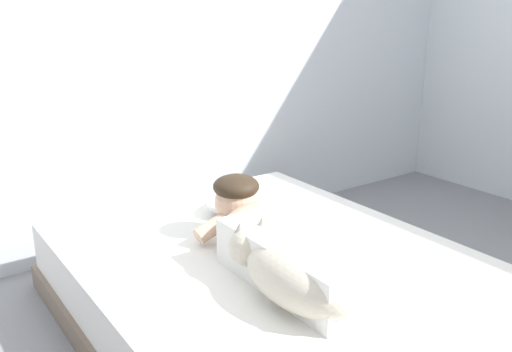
# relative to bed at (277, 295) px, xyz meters

# --- Properties ---
(back_wall) EXTENTS (4.35, 0.12, 2.50)m
(back_wall) POSITION_rel_bed_xyz_m (0.11, 1.19, 1.09)
(back_wall) COLOR silver
(back_wall) RESTS_ON ground
(bed) EXTENTS (1.47, 1.93, 0.33)m
(bed) POSITION_rel_bed_xyz_m (0.00, 0.00, 0.00)
(bed) COLOR #726051
(bed) RESTS_ON ground
(pillow) EXTENTS (0.52, 0.32, 0.11)m
(pillow) POSITION_rel_bed_xyz_m (0.25, 0.51, 0.22)
(pillow) COLOR white
(pillow) RESTS_ON bed
(person_lying) EXTENTS (0.43, 0.92, 0.27)m
(person_lying) POSITION_rel_bed_xyz_m (-0.00, -0.07, 0.27)
(person_lying) COLOR white
(person_lying) RESTS_ON bed
(dog) EXTENTS (0.26, 0.57, 0.21)m
(dog) POSITION_rel_bed_xyz_m (-0.15, -0.28, 0.27)
(dog) COLOR beige
(dog) RESTS_ON bed
(coffee_cup) EXTENTS (0.12, 0.09, 0.07)m
(coffee_cup) POSITION_rel_bed_xyz_m (0.14, 0.33, 0.20)
(coffee_cup) COLOR white
(coffee_cup) RESTS_ON bed
(cell_phone) EXTENTS (0.07, 0.14, 0.01)m
(cell_phone) POSITION_rel_bed_xyz_m (0.16, -0.42, 0.17)
(cell_phone) COLOR black
(cell_phone) RESTS_ON bed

